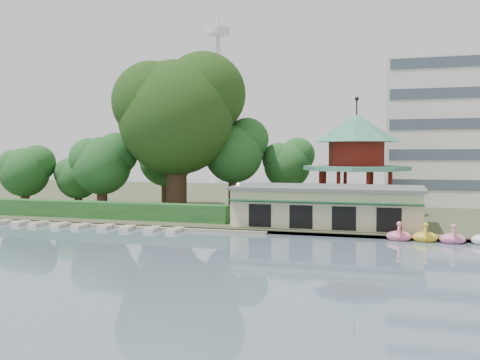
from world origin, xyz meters
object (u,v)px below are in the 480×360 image
at_px(boathouse, 328,205).
at_px(pavilion, 356,154).
at_px(big_tree, 178,110).
at_px(dock, 108,225).

relative_size(boathouse, pavilion, 1.38).
bearing_deg(pavilion, big_tree, -169.72).
bearing_deg(boathouse, big_tree, 161.62).
xyz_separation_m(dock, boathouse, (22.00, 4.77, 2.25)).
bearing_deg(dock, big_tree, 73.87).
distance_m(pavilion, big_tree, 21.81).
height_order(boathouse, pavilion, pavilion).
distance_m(dock, boathouse, 22.62).
bearing_deg(dock, boathouse, 12.24).
bearing_deg(pavilion, dock, -148.34).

